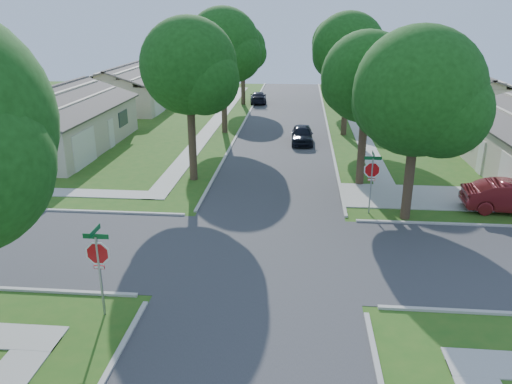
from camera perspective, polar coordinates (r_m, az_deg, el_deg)
The scene contains 20 objects.
ground at distance 20.01m, azimuth 0.84°, elevation -7.02°, with size 100.00×100.00×0.00m, color #295818.
road_ns at distance 20.01m, azimuth 0.84°, elevation -7.00°, with size 7.00×100.00×0.02m, color #333335.
sidewalk_ne at distance 44.98m, azimuth 11.27°, elevation 7.89°, with size 1.20×40.00×0.04m, color #9E9B91.
sidewalk_nw at distance 45.33m, azimuth -4.41°, elevation 8.30°, with size 1.20×40.00×0.04m, color #9E9B91.
driveway at distance 27.29m, azimuth 18.81°, elevation -0.55°, with size 8.80×3.60×0.05m, color #9E9B91.
stop_sign_sw at distance 16.03m, azimuth -17.60°, elevation -7.09°, with size 1.05×0.80×2.98m.
stop_sign_ne at distance 23.81m, azimuth 13.11°, elevation 2.19°, with size 1.05×0.80×2.98m.
tree_e_near at distance 27.24m, azimuth 12.66°, elevation 12.21°, with size 4.97×4.80×8.28m.
tree_e_mid at distance 39.06m, azimuth 10.59°, elevation 15.43°, with size 5.59×5.40×9.21m.
tree_e_far at distance 52.02m, azimuth 9.31°, elevation 16.22°, with size 5.17×5.00×8.72m.
tree_w_near at distance 27.62m, azimuth -7.54°, elevation 13.60°, with size 5.38×5.20×8.97m.
tree_w_mid at distance 39.35m, azimuth -3.70°, elevation 16.08°, with size 5.80×5.60×9.56m.
tree_w_far at distance 52.27m, azimuth -1.46°, elevation 15.95°, with size 4.76×4.60×8.04m.
tree_ne_corner at distance 22.84m, azimuth 18.15°, elevation 10.20°, with size 5.80×5.60×8.66m.
house_ne_far at distance 49.62m, azimuth 22.63°, elevation 9.62°, with size 8.42×13.60×4.23m.
house_nw_near at distance 37.84m, azimuth -22.35°, elevation 6.89°, with size 8.42×13.60×4.23m.
house_nw_far at distance 53.26m, azimuth -14.13°, elevation 11.13°, with size 8.42×13.60×4.23m.
car_driveway at distance 26.75m, azimuth 27.23°, elevation -0.51°, with size 1.57×4.51×1.49m, color maroon.
car_curb_east at distance 36.78m, azimuth 5.30°, elevation 6.58°, with size 1.55×3.86×1.32m, color black.
car_curb_west at distance 53.56m, azimuth 0.26°, elevation 10.76°, with size 1.65×4.07×1.18m, color black.
Camera 1 is at (1.31, -17.81, 9.04)m, focal length 35.00 mm.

